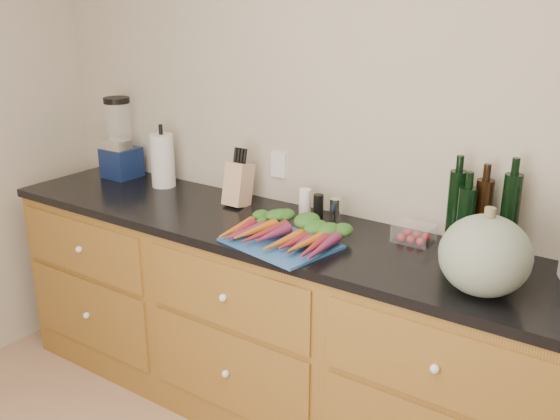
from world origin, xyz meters
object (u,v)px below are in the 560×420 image
Objects in this scene: cutting_board at (281,243)px; carrots at (287,232)px; paper_towel at (163,161)px; knife_block at (238,184)px; blender_appliance at (120,143)px; squash at (485,255)px; tomato_box at (414,233)px.

cutting_board is 0.05m from carrots.
cutting_board is 0.91× the size of carrots.
knife_block is (0.51, -0.02, -0.04)m from paper_towel.
cutting_board is 0.55m from knife_block.
cutting_board is at bearing -33.85° from knife_block.
knife_block is at bearing -1.23° from blender_appliance.
squash is at bearing -7.99° from blender_appliance.
paper_towel reaches higher than squash.
knife_block is (-0.45, 0.26, 0.06)m from carrots.
carrots reaches higher than tomato_box.
blender_appliance is at bearing -179.57° from paper_towel.
knife_block is at bearing -178.03° from tomato_box.
blender_appliance is 0.32m from paper_towel.
paper_towel is at bearing -179.59° from tomato_box.
carrots is 0.80m from squash.
blender_appliance is (-1.27, 0.27, 0.15)m from carrots.
carrots is 1.52× the size of squash.
tomato_box is (0.87, 0.03, -0.07)m from knife_block.
paper_towel is 0.51m from knife_block.
knife_block reaches higher than carrots.
cutting_board is 2.75× the size of tomato_box.
squash reaches higher than cutting_board.
squash reaches higher than carrots.
blender_appliance reaches higher than cutting_board.
tomato_box is at bearing 33.84° from carrots.
tomato_box is at bearing 0.42° from blender_appliance.
paper_towel is 1.35× the size of knife_block.
knife_block is at bearing 167.64° from squash.
paper_towel is at bearing 177.75° from knife_block.
cutting_board is at bearing -178.01° from squash.
squash is 1.78m from paper_towel.
knife_block is (-1.24, 0.27, -0.03)m from squash.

